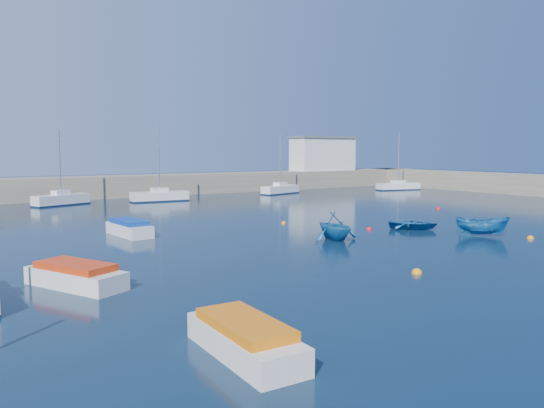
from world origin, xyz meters
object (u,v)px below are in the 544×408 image
motorboat_1 (129,228)px  motorboat_3 (245,338)px  dinghy_left (335,226)px  dinghy_right (482,226)px  sailboat_8 (398,186)px  dinghy_center (413,224)px  sailboat_5 (61,199)px  sailboat_6 (160,196)px  harbor_office (323,154)px  sailboat_7 (280,189)px  motorboat_0 (76,276)px

motorboat_1 → motorboat_3: 22.88m
dinghy_left → dinghy_right: (9.35, -4.22, -0.23)m
sailboat_8 → dinghy_center: bearing=148.4°
motorboat_1 → dinghy_center: motorboat_1 is taller
sailboat_5 → sailboat_6: (10.25, -1.48, -0.01)m
motorboat_3 → dinghy_right: (23.93, 9.42, 0.17)m
sailboat_6 → sailboat_8: 35.55m
sailboat_8 → motorboat_3: (-50.10, -41.96, -0.07)m
harbor_office → sailboat_5: size_ratio=1.27×
harbor_office → sailboat_7: sailboat_7 is taller
motorboat_3 → motorboat_0: bearing=103.4°
sailboat_5 → sailboat_6: sailboat_6 is taller
dinghy_center → motorboat_0: bearing=148.9°
sailboat_6 → motorboat_0: bearing=158.0°
motorboat_0 → dinghy_right: dinghy_right is taller
sailboat_7 → motorboat_1: bearing=113.7°
sailboat_7 → motorboat_3: sailboat_7 is taller
dinghy_left → sailboat_6: bearing=93.7°
sailboat_5 → motorboat_3: bearing=153.1°
harbor_office → motorboat_1: (-40.59, -30.19, -4.59)m
motorboat_0 → motorboat_1: (6.24, 12.14, 0.02)m
sailboat_5 → motorboat_1: sailboat_5 is taller
sailboat_8 → dinghy_left: bearing=141.8°
motorboat_3 → dinghy_left: dinghy_left is taller
sailboat_5 → dinghy_center: bearing=-171.9°
harbor_office → motorboat_0: harbor_office is taller
motorboat_0 → dinghy_center: 24.93m
sailboat_7 → sailboat_8: bearing=-117.3°
sailboat_6 → dinghy_center: (7.80, -30.28, -0.25)m
sailboat_7 → motorboat_1: 36.18m
sailboat_5 → harbor_office: bearing=-101.9°
dinghy_center → dinghy_left: bearing=143.9°
dinghy_left → sailboat_7: bearing=65.4°
sailboat_6 → dinghy_right: (9.29, -35.00, 0.04)m
motorboat_3 → dinghy_right: 25.71m
harbor_office → motorboat_0: 63.30m
sailboat_8 → dinghy_right: bearing=154.4°
harbor_office → dinghy_right: 48.20m
sailboat_5 → motorboat_3: size_ratio=1.74×
sailboat_8 → dinghy_center: sailboat_8 is taller
sailboat_5 → motorboat_1: 23.37m
harbor_office → sailboat_7: size_ratio=1.26×
dinghy_right → sailboat_7: bearing=34.0°
motorboat_0 → dinghy_center: (24.64, 3.75, -0.13)m
dinghy_center → dinghy_left: 7.89m
sailboat_8 → motorboat_1: size_ratio=1.85×
dinghy_center → dinghy_left: size_ratio=1.03×
motorboat_3 → dinghy_right: bearing=22.9°
harbor_office → sailboat_5: sailboat_5 is taller
sailboat_8 → sailboat_6: bearing=99.3°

